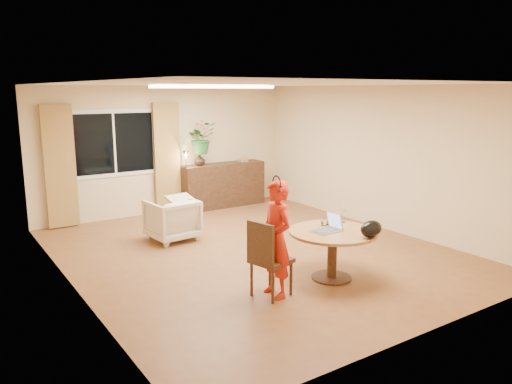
% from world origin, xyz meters
% --- Properties ---
extents(floor, '(6.50, 6.50, 0.00)m').
position_xyz_m(floor, '(0.00, 0.00, 0.00)').
color(floor, brown).
rests_on(floor, ground).
extents(ceiling, '(6.50, 6.50, 0.00)m').
position_xyz_m(ceiling, '(0.00, 0.00, 2.60)').
color(ceiling, white).
rests_on(ceiling, wall_back).
extents(wall_back, '(5.50, 0.00, 5.50)m').
position_xyz_m(wall_back, '(0.00, 3.25, 1.30)').
color(wall_back, beige).
rests_on(wall_back, floor).
extents(wall_left, '(0.00, 6.50, 6.50)m').
position_xyz_m(wall_left, '(-2.75, 0.00, 1.30)').
color(wall_left, beige).
rests_on(wall_left, floor).
extents(wall_right, '(0.00, 6.50, 6.50)m').
position_xyz_m(wall_right, '(2.75, 0.00, 1.30)').
color(wall_right, beige).
rests_on(wall_right, floor).
extents(window, '(1.70, 0.03, 1.30)m').
position_xyz_m(window, '(-1.10, 3.23, 1.50)').
color(window, white).
rests_on(window, wall_back).
extents(curtain_left, '(0.55, 0.08, 2.25)m').
position_xyz_m(curtain_left, '(-2.15, 3.15, 1.15)').
color(curtain_left, olive).
rests_on(curtain_left, wall_back).
extents(curtain_right, '(0.55, 0.08, 2.25)m').
position_xyz_m(curtain_right, '(-0.05, 3.15, 1.15)').
color(curtain_right, olive).
rests_on(curtain_right, wall_back).
extents(ceiling_panel, '(2.20, 0.35, 0.05)m').
position_xyz_m(ceiling_panel, '(0.00, 1.20, 2.57)').
color(ceiling_panel, white).
rests_on(ceiling_panel, ceiling).
extents(dining_table, '(1.18, 1.18, 0.67)m').
position_xyz_m(dining_table, '(0.24, -1.54, 0.53)').
color(dining_table, brown).
rests_on(dining_table, floor).
extents(dining_chair, '(0.56, 0.53, 0.98)m').
position_xyz_m(dining_chair, '(-0.77, -1.55, 0.49)').
color(dining_chair, black).
rests_on(dining_chair, floor).
extents(child, '(0.55, 0.38, 1.45)m').
position_xyz_m(child, '(-0.72, -1.57, 0.73)').
color(child, red).
rests_on(child, floor).
extents(laptop, '(0.40, 0.28, 0.26)m').
position_xyz_m(laptop, '(0.13, -1.51, 0.80)').
color(laptop, '#B7B7BC').
rests_on(laptop, dining_table).
extents(tumbler, '(0.09, 0.09, 0.11)m').
position_xyz_m(tumbler, '(0.31, -1.27, 0.73)').
color(tumbler, white).
rests_on(tumbler, dining_table).
extents(wine_glass, '(0.07, 0.07, 0.18)m').
position_xyz_m(wine_glass, '(0.66, -1.29, 0.76)').
color(wine_glass, white).
rests_on(wine_glass, dining_table).
extents(pot_lid, '(0.22, 0.22, 0.03)m').
position_xyz_m(pot_lid, '(0.46, -1.26, 0.69)').
color(pot_lid, white).
rests_on(pot_lid, dining_table).
extents(handbag, '(0.35, 0.23, 0.22)m').
position_xyz_m(handbag, '(0.44, -2.03, 0.78)').
color(handbag, black).
rests_on(handbag, dining_table).
extents(armchair, '(0.81, 0.83, 0.71)m').
position_xyz_m(armchair, '(-0.79, 1.32, 0.35)').
color(armchair, beige).
rests_on(armchair, floor).
extents(throw, '(0.51, 0.60, 0.03)m').
position_xyz_m(throw, '(-0.57, 1.32, 0.72)').
color(throw, beige).
rests_on(throw, armchair).
extents(sideboard, '(1.90, 0.46, 0.95)m').
position_xyz_m(sideboard, '(1.17, 3.01, 0.47)').
color(sideboard, black).
rests_on(sideboard, floor).
extents(vase, '(0.30, 0.30, 0.25)m').
position_xyz_m(vase, '(0.62, 3.01, 1.07)').
color(vase, black).
rests_on(vase, sideboard).
extents(bouquet, '(0.66, 0.60, 0.66)m').
position_xyz_m(bouquet, '(0.67, 3.01, 1.53)').
color(bouquet, '#345E23').
rests_on(bouquet, vase).
extents(book_stack, '(0.19, 0.14, 0.07)m').
position_xyz_m(book_stack, '(1.71, 3.01, 0.99)').
color(book_stack, '#8F6449').
rests_on(book_stack, sideboard).
extents(desk_lamp, '(0.19, 0.19, 0.36)m').
position_xyz_m(desk_lamp, '(0.28, 2.96, 1.13)').
color(desk_lamp, black).
rests_on(desk_lamp, sideboard).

